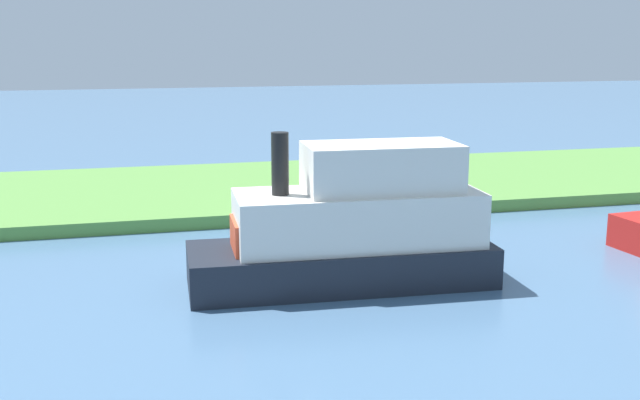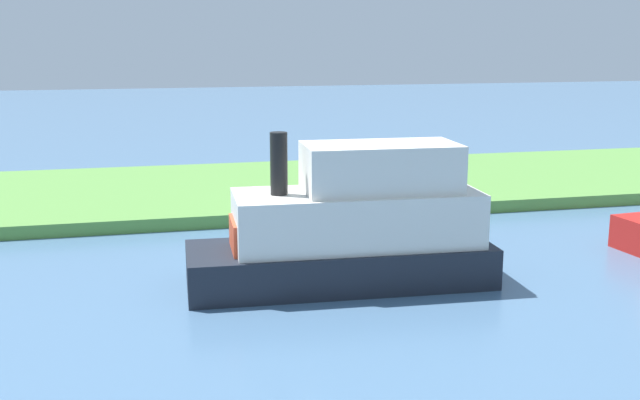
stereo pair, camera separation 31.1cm
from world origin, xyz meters
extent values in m
plane|color=#4C7093|center=(0.00, 0.00, 0.00)|extent=(160.00, 160.00, 0.00)
cube|color=#5B9342|center=(0.00, -6.00, 0.25)|extent=(80.00, 12.00, 0.50)
cylinder|color=#2D334C|center=(1.89, -1.10, 0.78)|extent=(0.29, 0.29, 0.55)
cylinder|color=red|center=(1.89, -1.10, 1.35)|extent=(0.46, 0.46, 0.60)
sphere|color=tan|center=(1.89, -1.10, 1.77)|extent=(0.24, 0.24, 0.24)
cylinder|color=brown|center=(0.13, -1.35, 0.88)|extent=(0.20, 0.20, 0.77)
cube|color=#1E232D|center=(1.69, 7.35, 0.58)|extent=(8.83, 3.30, 1.16)
cube|color=white|center=(1.20, 7.37, 1.93)|extent=(7.08, 2.93, 1.55)
cube|color=white|center=(0.53, 7.40, 3.39)|extent=(4.45, 2.40, 1.35)
cylinder|color=black|center=(3.43, 7.26, 3.58)|extent=(0.48, 0.48, 1.74)
cube|color=#D84C2D|center=(4.01, 7.24, 1.60)|extent=(1.63, 1.81, 0.87)
cube|color=#1E232D|center=(-1.63, 3.35, 0.34)|extent=(4.60, 2.52, 0.68)
cube|color=silver|center=(-1.07, 3.21, 1.07)|extent=(1.82, 1.57, 0.78)
camera|label=1|loc=(7.50, 27.96, 7.05)|focal=43.49mm
camera|label=2|loc=(7.20, 28.03, 7.05)|focal=43.49mm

